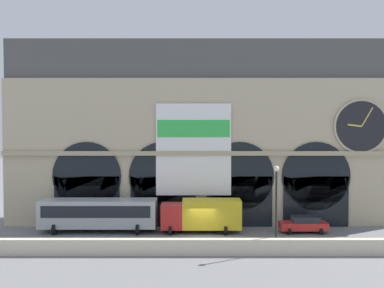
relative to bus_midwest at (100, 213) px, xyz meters
name	(u,v)px	position (x,y,z in m)	size (l,w,h in m)	color
ground_plane	(205,239)	(9.83, -2.60, -1.78)	(200.00, 200.00, 0.00)	slate
quay_parapet_wall	(206,247)	(9.83, -7.71, -1.16)	(90.00, 0.70, 1.25)	beige
station_building	(203,135)	(9.86, 5.19, 7.36)	(39.55, 5.99, 18.79)	#BCAD8C
bus_midwest	(100,213)	(0.00, 0.00, 0.00)	(11.00, 3.25, 3.10)	#ADB2B7
box_truck_center	(204,215)	(9.85, -0.16, -0.08)	(7.50, 2.91, 3.12)	red
car_mideast	(306,224)	(19.44, -0.21, -0.98)	(4.40, 2.22, 1.55)	red
street_lamp_quayside	(278,197)	(15.60, -6.91, 2.63)	(0.44, 0.44, 6.90)	black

